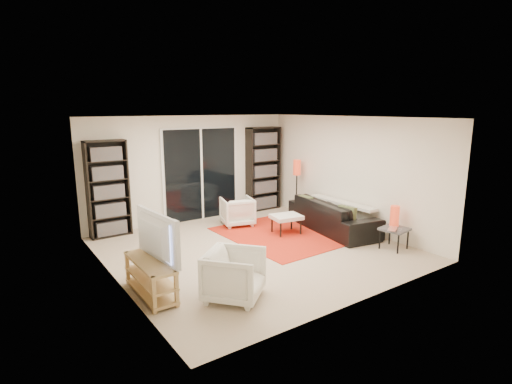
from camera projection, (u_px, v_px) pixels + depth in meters
floor at (254, 249)px, 7.40m from camera, size 5.00×5.00×0.00m
wall_back at (192, 169)px, 9.16m from camera, size 5.00×0.02×2.40m
wall_front at (364, 216)px, 5.15m from camera, size 5.00×0.02×2.40m
wall_left at (112, 204)px, 5.76m from camera, size 0.02×5.00×2.40m
wall_right at (350, 173)px, 8.56m from camera, size 0.02×5.00×2.40m
ceiling at (254, 118)px, 6.91m from camera, size 5.00×5.00×0.02m
sliding_door at (201, 174)px, 9.28m from camera, size 1.92×0.08×2.16m
bookshelf_left at (108, 189)px, 7.98m from camera, size 0.80×0.30×1.95m
bookshelf_right at (263, 169)px, 10.12m from camera, size 0.90×0.30×2.10m
tv_stand at (150, 277)px, 5.54m from camera, size 0.37×1.15×0.50m
tv at (150, 238)px, 5.43m from camera, size 0.26×1.17×0.67m
rug at (278, 235)px, 8.18m from camera, size 1.94×2.59×0.01m
sofa at (333, 215)px, 8.50m from camera, size 1.24×2.36×0.66m
armchair_back at (237, 211)px, 8.87m from camera, size 0.83×0.84×0.62m
armchair_front at (234, 275)px, 5.42m from camera, size 1.05×1.05×0.69m
ottoman at (286, 218)px, 8.24m from camera, size 0.66×0.58×0.40m
side_table at (394, 231)px, 7.35m from camera, size 0.51×0.51×0.40m
laptop at (395, 229)px, 7.21m from camera, size 0.41×0.36×0.03m
table_lamp at (395, 216)px, 7.45m from camera, size 0.17×0.17×0.38m
floor_lamp at (297, 173)px, 9.61m from camera, size 0.20×0.20×1.35m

